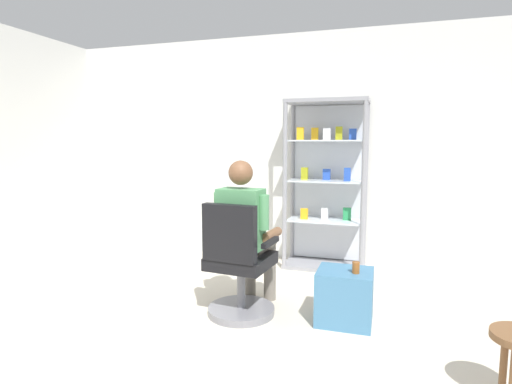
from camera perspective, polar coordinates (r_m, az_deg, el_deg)
The scene contains 6 objects.
back_wall at distance 5.09m, azimuth 5.60°, elevation 5.88°, with size 6.00×0.10×2.70m, color silver.
display_cabinet_main at distance 4.81m, azimuth 9.62°, elevation 1.19°, with size 0.90×0.45×1.90m.
office_chair at distance 3.46m, azimuth -2.45°, elevation -10.67°, with size 0.59×0.56×0.96m.
seated_shopkeeper at distance 3.53m, azimuth -1.32°, elevation -4.99°, with size 0.52×0.59×1.29m.
storage_crate at distance 3.49m, azimuth 12.04°, elevation -13.84°, with size 0.43×0.38×0.43m, color teal.
tea_glass at distance 3.36m, azimuth 13.52°, elevation -10.03°, with size 0.06×0.06×0.09m, color brown.
Camera 1 is at (1.06, -1.98, 1.44)m, focal length 29.19 mm.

